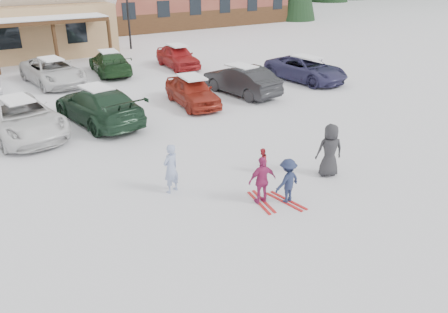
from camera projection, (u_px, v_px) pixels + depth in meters
ground at (234, 202)px, 12.76m from camera, size 160.00×160.00×0.00m
lamp_post at (127, 3)px, 33.41m from camera, size 0.50×0.25×6.20m
adult_skier at (171, 169)px, 13.02m from camera, size 0.65×0.54×1.54m
toddler_red at (262, 160)px, 14.38m from camera, size 0.52×0.49×0.84m
child_navy at (288, 181)px, 12.49m from camera, size 0.94×0.62×1.36m
skis_child_navy at (286, 201)px, 12.76m from camera, size 0.40×1.41×0.03m
child_magenta at (262, 180)px, 12.42m from camera, size 0.90×0.49×1.45m
skis_child_magenta at (261, 202)px, 12.71m from camera, size 0.44×1.41×0.03m
bystander_dark at (330, 150)px, 14.00m from camera, size 1.01×0.85×1.75m
parked_car_2 at (20, 117)px, 17.36m from camera, size 3.27×5.71×1.50m
parked_car_3 at (98, 105)px, 18.71m from camera, size 2.95×5.62×1.55m
parked_car_4 at (192, 91)px, 21.06m from camera, size 2.06×4.23×1.39m
parked_car_5 at (241, 80)px, 22.70m from camera, size 2.25×4.77×1.51m
parked_car_6 at (306, 69)px, 25.31m from camera, size 2.95×5.31×1.40m
parked_car_10 at (53, 71)px, 24.64m from camera, size 3.03×5.47×1.45m
parked_car_11 at (110, 63)px, 26.91m from camera, size 2.49×4.97×1.38m
parked_car_12 at (178, 56)px, 28.49m from camera, size 1.95×4.34×1.45m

